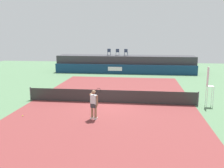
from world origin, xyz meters
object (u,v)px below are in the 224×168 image
Objects in this scene: spectator_chair_center at (126,52)px; net_post_far at (198,99)px; umpire_chair at (209,84)px; net_post_near at (31,94)px; spectator_chair_left at (117,52)px; spectator_chair_far_left at (109,52)px; tennis_ball at (23,116)px; tennis_player at (94,103)px.

spectator_chair_center is 16.28m from net_post_far.
umpire_chair reaches higher than net_post_near.
umpire_chair is (7.89, -15.07, -1.11)m from spectator_chair_left.
spectator_chair_far_left is 1.16m from spectator_chair_left.
spectator_chair_left reaches higher than net_post_far.
net_post_far is at bearing 179.89° from umpire_chair.
spectator_chair_far_left is at bearing 81.54° from tennis_ball.
spectator_chair_left is 13.06× the size of tennis_ball.
net_post_far is 7.70m from tennis_player.
spectator_chair_far_left is at bearing 118.77° from net_post_far.
spectator_chair_far_left reaches higher than tennis_player.
spectator_chair_far_left is 13.06× the size of tennis_ball.
net_post_near is at bearing 179.99° from umpire_chair.
net_post_far is at bearing 18.46° from tennis_ball.
spectator_chair_center reaches higher than net_post_near.
net_post_near is 3.95m from tennis_ball.
spectator_chair_far_left is 19.11m from tennis_player.
tennis_player is at bearing -91.95° from spectator_chair_center.
tennis_player is (5.66, -3.69, 0.46)m from net_post_near.
spectator_chair_center is 13.06× the size of tennis_ball.
net_post_near is at bearing 180.00° from net_post_far.
spectator_chair_far_left is at bearing 94.95° from tennis_player.
net_post_far is 11.83m from tennis_ball.
tennis_player is at bearing -33.11° from net_post_near.
tennis_ball is at bearing -72.40° from net_post_near.
spectator_chair_left is at bearing 91.51° from tennis_player.
tennis_ball is (-3.97, -18.82, -2.66)m from spectator_chair_left.
spectator_chair_left reaches higher than umpire_chair.
umpire_chair is at bearing -0.11° from net_post_far.
spectator_chair_center is 0.50× the size of tennis_player.
spectator_chair_center is at bearing 112.25° from net_post_far.
spectator_chair_far_left reaches higher than net_post_near.
tennis_ball is (1.19, -3.74, -0.46)m from net_post_near.
umpire_chair is 12.54m from tennis_ball.
umpire_chair is at bearing 17.50° from tennis_ball.
net_post_far is (12.40, 0.00, 0.00)m from net_post_near.
spectator_chair_left is 17.05m from umpire_chair.
spectator_chair_center reaches higher than tennis_player.
spectator_chair_far_left is 17.78m from umpire_chair.
umpire_chair is at bearing -59.38° from spectator_chair_far_left.
spectator_chair_center reaches higher than umpire_chair.
umpire_chair is 2.76× the size of net_post_far.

